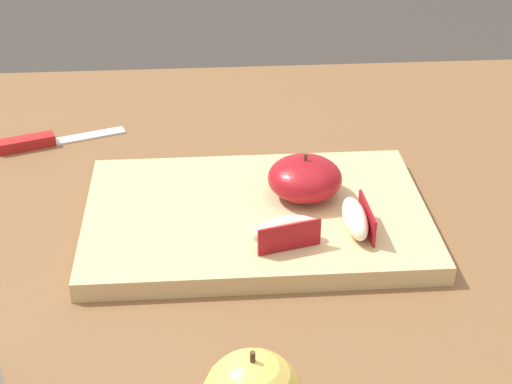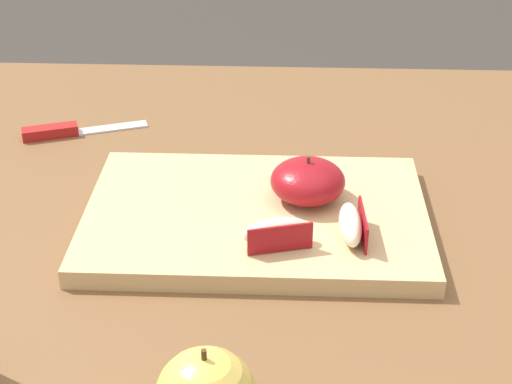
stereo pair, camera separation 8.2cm
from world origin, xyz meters
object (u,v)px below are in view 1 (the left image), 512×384
(apple_wedge_right, at_px, (285,231))
(apple_wedge_front, at_px, (356,218))
(cutting_board, at_px, (256,217))
(paring_knife, at_px, (38,142))
(apple_half_skin_up, at_px, (305,178))

(apple_wedge_right, height_order, apple_wedge_front, same)
(apple_wedge_right, xyz_separation_m, apple_wedge_front, (0.07, 0.02, 0.00))
(cutting_board, height_order, apple_wedge_front, apple_wedge_front)
(apple_wedge_right, height_order, paring_knife, apple_wedge_right)
(cutting_board, xyz_separation_m, paring_knife, (-0.26, 0.20, -0.00))
(apple_wedge_right, bearing_deg, paring_knife, 136.24)
(cutting_board, xyz_separation_m, apple_half_skin_up, (0.05, 0.02, 0.03))
(apple_half_skin_up, bearing_deg, apple_wedge_right, -108.50)
(cutting_board, bearing_deg, apple_wedge_right, -70.94)
(apple_half_skin_up, distance_m, paring_knife, 0.36)
(apple_wedge_front, distance_m, paring_knife, 0.44)
(apple_wedge_front, bearing_deg, apple_wedge_right, -166.31)
(cutting_board, relative_size, apple_half_skin_up, 4.51)
(paring_knife, bearing_deg, apple_wedge_right, -43.76)
(apple_wedge_front, bearing_deg, cutting_board, 152.26)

